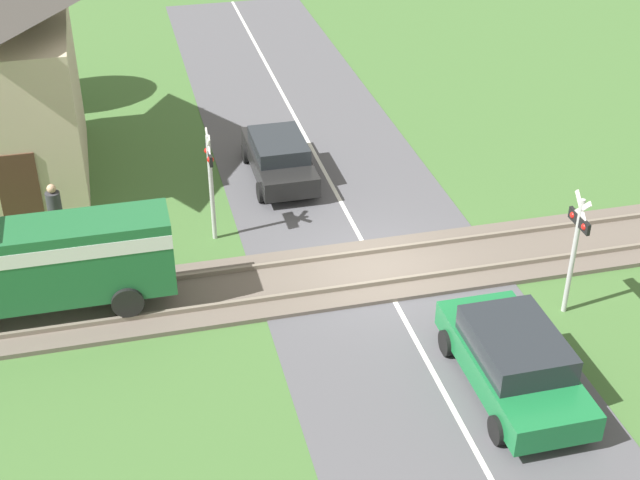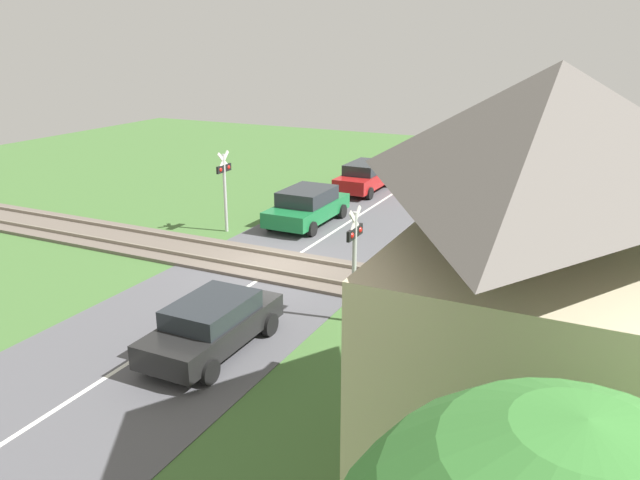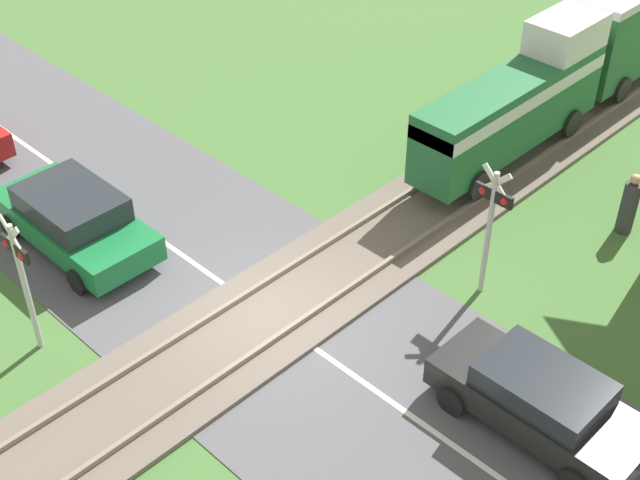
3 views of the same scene
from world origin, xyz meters
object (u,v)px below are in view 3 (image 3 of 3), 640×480
at_px(car_near_crossing, 74,218).
at_px(crossing_signal_east_approach, 491,215).
at_px(crossing_signal_west_approach, 21,269).
at_px(car_far_side, 540,399).
at_px(pedestrian_by_station, 629,206).

height_order(car_near_crossing, crossing_signal_east_approach, crossing_signal_east_approach).
xyz_separation_m(crossing_signal_west_approach, crossing_signal_east_approach, (5.36, 7.73, 0.00)).
distance_m(crossing_signal_west_approach, crossing_signal_east_approach, 9.41).
bearing_deg(car_near_crossing, car_far_side, 15.09).
relative_size(car_near_crossing, car_far_side, 1.08).
bearing_deg(car_far_side, crossing_signal_east_approach, 141.35).
relative_size(car_far_side, pedestrian_by_station, 2.54).
relative_size(crossing_signal_west_approach, pedestrian_by_station, 2.00).
xyz_separation_m(car_near_crossing, crossing_signal_east_approach, (7.65, 5.31, 1.26)).
relative_size(car_far_side, crossing_signal_east_approach, 1.27).
bearing_deg(pedestrian_by_station, crossing_signal_west_approach, -118.66).
bearing_deg(crossing_signal_west_approach, crossing_signal_east_approach, 55.27).
bearing_deg(car_far_side, pedestrian_by_station, 106.16).
bearing_deg(pedestrian_by_station, crossing_signal_east_approach, -105.25).
height_order(crossing_signal_west_approach, pedestrian_by_station, crossing_signal_west_approach).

